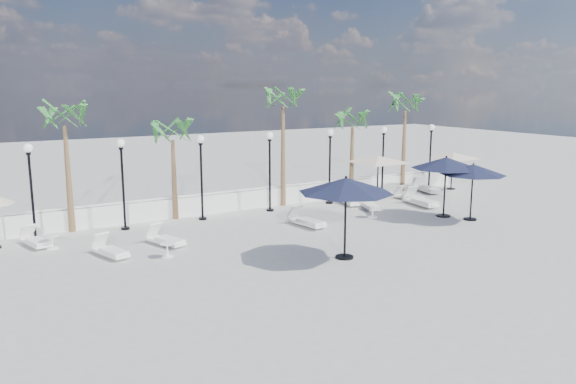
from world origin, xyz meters
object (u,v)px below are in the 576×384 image
lounger_1 (110,250)px  lounger_6 (427,188)px  lounger_7 (370,205)px  lounger_8 (421,200)px  parasol_cream_sq_a (378,156)px  parasol_navy_left (346,186)px  lounger_2 (165,239)px  lounger_0 (35,240)px  lounger_3 (306,220)px  lounger_4 (348,201)px  parasol_navy_right (446,163)px  parasol_cream_sq_b (453,153)px  lounger_5 (409,196)px  parasol_navy_mid (473,170)px

lounger_1 → lounger_6: (18.52, 3.25, 0.03)m
lounger_6 → lounger_7: size_ratio=1.13×
lounger_8 → parasol_cream_sq_a: bearing=111.5°
lounger_7 → parasol_navy_left: parasol_navy_left is taller
lounger_2 → lounger_6: lounger_6 is taller
lounger_0 → lounger_2: size_ratio=0.95×
lounger_2 → parasol_cream_sq_a: 13.19m
lounger_3 → lounger_4: bearing=23.7°
parasol_cream_sq_a → lounger_1: bearing=-167.8°
parasol_navy_right → parasol_cream_sq_b: size_ratio=0.68×
lounger_5 → lounger_6: size_ratio=0.87×
lounger_8 → parasol_cream_sq_b: size_ratio=0.47×
lounger_0 → parasol_cream_sq_a: parasol_cream_sq_a is taller
lounger_2 → lounger_4: (10.44, 2.35, -0.03)m
lounger_5 → parasol_cream_sq_b: bearing=3.6°
lounger_2 → lounger_4: size_ratio=1.13×
lounger_3 → lounger_6: lounger_6 is taller
lounger_0 → parasol_navy_left: parasol_navy_left is taller
lounger_7 → parasol_navy_right: size_ratio=0.58×
lounger_1 → parasol_navy_right: size_ratio=0.59×
lounger_5 → lounger_6: lounger_6 is taller
lounger_8 → parasol_navy_mid: (-0.22, -3.42, 2.02)m
lounger_7 → parasol_navy_right: (1.96, -2.99, 2.28)m
lounger_3 → parasol_navy_right: parasol_navy_right is taller
lounger_2 → lounger_5: bearing=-13.1°
lounger_2 → parasol_navy_left: bearing=-64.6°
parasol_navy_left → lounger_7: bearing=45.1°
lounger_3 → lounger_5: 7.99m
lounger_4 → parasol_navy_right: 5.42m
lounger_0 → lounger_7: lounger_7 is taller
parasol_navy_left → parasol_cream_sq_a: 10.95m
lounger_3 → parasol_navy_left: size_ratio=0.61×
lounger_1 → lounger_4: (12.61, 2.76, -0.02)m
lounger_0 → parasol_navy_mid: parasol_navy_mid is taller
lounger_1 → parasol_cream_sq_b: 20.80m
lounger_4 → lounger_5: bearing=1.0°
lounger_0 → lounger_8: lounger_8 is taller
lounger_0 → parasol_navy_left: bearing=-52.4°
lounger_0 → lounger_3: (10.52, -2.66, 0.03)m
lounger_2 → lounger_6: 16.59m
lounger_7 → parasol_cream_sq_b: 8.04m
lounger_4 → lounger_2: bearing=-155.4°
lounger_2 → parasol_navy_left: parasol_navy_left is taller
lounger_4 → parasol_cream_sq_b: bearing=15.4°
lounger_8 → parasol_cream_sq_b: bearing=32.7°
lounger_8 → parasol_cream_sq_a: parasol_cream_sq_a is taller
lounger_4 → parasol_navy_right: (2.23, -4.37, 2.30)m
lounger_6 → parasol_navy_right: bearing=-114.2°
lounger_6 → parasol_cream_sq_b: (1.94, -0.02, 1.90)m
lounger_6 → parasol_navy_left: size_ratio=0.63×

